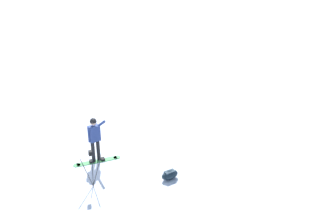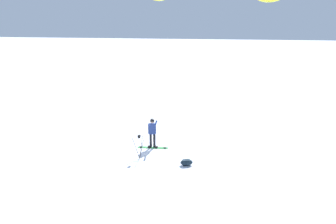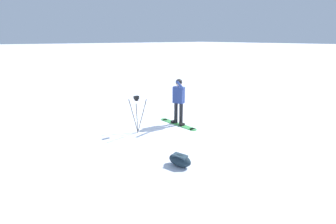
# 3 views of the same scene
# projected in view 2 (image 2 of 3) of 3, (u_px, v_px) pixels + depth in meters

# --- Properties ---
(ground_plane) EXTENTS (300.00, 300.00, 0.00)m
(ground_plane) POSITION_uv_depth(u_px,v_px,m) (154.00, 147.00, 18.60)
(ground_plane) COLOR white
(snowboarder) EXTENTS (0.67, 0.64, 1.82)m
(snowboarder) POSITION_uv_depth(u_px,v_px,m) (152.00, 130.00, 18.21)
(snowboarder) COLOR black
(snowboarder) RESTS_ON ground_plane
(snowboard) EXTENTS (1.80, 0.50, 0.10)m
(snowboard) POSITION_uv_depth(u_px,v_px,m) (153.00, 147.00, 18.46)
(snowboard) COLOR #3F994C
(snowboard) RESTS_ON ground_plane
(gear_bag_large) EXTENTS (0.71, 0.53, 0.33)m
(gear_bag_large) POSITION_uv_depth(u_px,v_px,m) (186.00, 162.00, 16.10)
(gear_bag_large) COLOR #192833
(gear_bag_large) RESTS_ON ground_plane
(camera_tripod) EXTENTS (0.69, 0.58, 1.35)m
(camera_tripod) POSITION_uv_depth(u_px,v_px,m) (139.00, 142.00, 16.73)
(camera_tripod) COLOR #262628
(camera_tripod) RESTS_ON ground_plane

